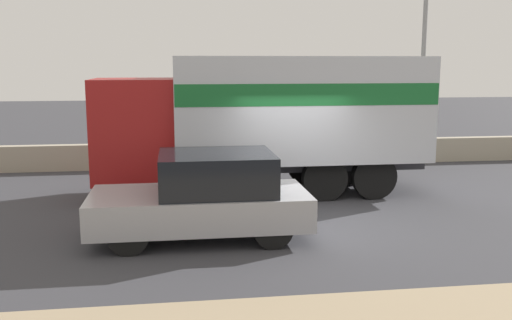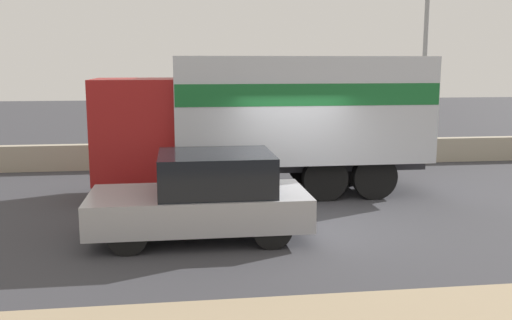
{
  "view_description": "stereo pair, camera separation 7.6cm",
  "coord_description": "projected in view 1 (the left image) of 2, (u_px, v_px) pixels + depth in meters",
  "views": [
    {
      "loc": [
        -2.57,
        -10.94,
        3.17
      ],
      "look_at": [
        -0.89,
        0.94,
        1.13
      ],
      "focal_mm": 40.0,
      "sensor_mm": 36.0,
      "label": 1
    },
    {
      "loc": [
        -2.5,
        -10.95,
        3.17
      ],
      "look_at": [
        -0.89,
        0.94,
        1.13
      ],
      "focal_mm": 40.0,
      "sensor_mm": 36.0,
      "label": 2
    }
  ],
  "objects": [
    {
      "name": "street_lamp",
      "position": [
        425.0,
        21.0,
        17.13
      ],
      "size": [
        0.56,
        0.28,
        7.77
      ],
      "color": "gray",
      "rests_on": "ground_plane"
    },
    {
      "name": "car_hatchback",
      "position": [
        205.0,
        196.0,
        10.41
      ],
      "size": [
        3.95,
        1.87,
        1.57
      ],
      "rotation": [
        0.0,
        0.0,
        3.14
      ],
      "color": "#9E9EA3",
      "rests_on": "ground_plane"
    },
    {
      "name": "box_truck",
      "position": [
        272.0,
        113.0,
        13.76
      ],
      "size": [
        7.86,
        2.5,
        3.33
      ],
      "rotation": [
        0.0,
        0.0,
        3.14
      ],
      "color": "maroon",
      "rests_on": "ground_plane"
    },
    {
      "name": "ground_plane",
      "position": [
        306.0,
        222.0,
        11.56
      ],
      "size": [
        80.0,
        80.0,
        0.0
      ],
      "primitive_type": "plane",
      "color": "#38383D"
    },
    {
      "name": "stone_wall_backdrop",
      "position": [
        259.0,
        153.0,
        17.85
      ],
      "size": [
        60.0,
        0.35,
        0.77
      ],
      "color": "#A39984",
      "rests_on": "ground_plane"
    }
  ]
}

